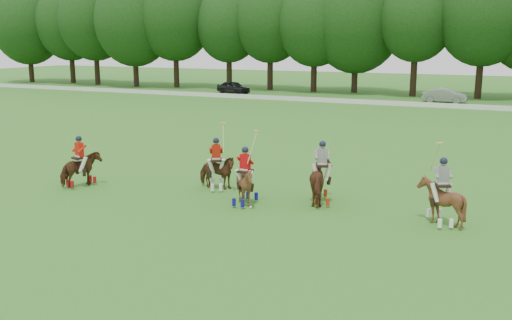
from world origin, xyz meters
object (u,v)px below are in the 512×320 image
at_px(polo_ball, 251,207).
at_px(polo_red_c, 245,184).
at_px(car_mid, 445,96).
at_px(polo_stripe_b, 441,201).
at_px(polo_red_b, 216,171).
at_px(polo_stripe_a, 322,181).
at_px(polo_red_a, 81,169).
at_px(car_left, 233,87).

bearing_deg(polo_ball, polo_red_c, 138.07).
height_order(car_mid, polo_ball, car_mid).
distance_m(polo_stripe_b, polo_ball, 6.69).
height_order(polo_red_b, polo_stripe_a, polo_red_b).
xyz_separation_m(polo_red_a, polo_stripe_a, (10.00, 1.88, 0.11)).
height_order(polo_red_a, polo_red_b, polo_red_b).
relative_size(polo_red_a, polo_stripe_b, 0.77).
bearing_deg(car_left, polo_red_a, -144.63).
bearing_deg(polo_ball, polo_red_a, -179.22).
bearing_deg(polo_red_a, car_left, 108.25).
bearing_deg(polo_red_a, polo_red_b, 20.33).
bearing_deg(polo_red_b, polo_red_c, -36.89).
distance_m(polo_red_b, polo_ball, 3.18).
bearing_deg(polo_red_b, car_left, 116.03).
distance_m(polo_red_c, polo_stripe_b, 6.98).
bearing_deg(polo_stripe_a, car_mid, 90.14).
relative_size(car_left, car_mid, 1.00).
relative_size(polo_red_a, polo_stripe_a, 0.90).
xyz_separation_m(car_mid, polo_red_b, (-4.49, -38.30, 0.07)).
bearing_deg(polo_red_b, polo_ball, -37.72).
distance_m(car_mid, polo_red_c, 39.93).
distance_m(polo_red_a, polo_red_c, 7.50).
bearing_deg(polo_red_a, car_mid, 76.19).
xyz_separation_m(car_left, polo_red_c, (20.78, -39.86, 0.08)).
height_order(polo_red_a, polo_red_c, polo_red_c).
height_order(car_left, car_mid, car_left).
bearing_deg(polo_stripe_b, polo_red_a, -175.53).
height_order(polo_red_b, polo_red_c, polo_red_c).
bearing_deg(polo_stripe_a, polo_ball, -140.23).
bearing_deg(polo_red_a, polo_red_c, 3.44).
bearing_deg(car_left, polo_ball, -135.12).
bearing_deg(car_mid, car_left, 90.30).
distance_m(car_left, polo_stripe_b, 48.00).
bearing_deg(polo_red_b, polo_red_a, -159.67).
bearing_deg(polo_red_c, car_mid, 86.53).
relative_size(car_left, polo_red_a, 1.93).
bearing_deg(polo_stripe_b, polo_red_b, 174.44).
distance_m(polo_stripe_a, polo_ball, 2.90).
distance_m(polo_red_b, polo_red_c, 2.59).
bearing_deg(polo_stripe_b, polo_ball, -171.18).
height_order(car_left, polo_stripe_a, polo_stripe_a).
bearing_deg(car_mid, polo_stripe_a, -179.56).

